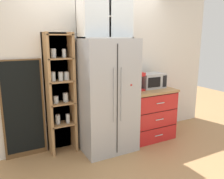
% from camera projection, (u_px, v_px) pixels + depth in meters
% --- Properties ---
extents(ground_plane, '(10.49, 10.49, 0.00)m').
position_uv_depth(ground_plane, '(107.00, 147.00, 3.81)').
color(ground_plane, tan).
extents(wall_back_cream, '(4.81, 0.10, 2.55)m').
position_uv_depth(wall_back_cream, '(96.00, 68.00, 3.88)').
color(wall_back_cream, silver).
rests_on(wall_back_cream, ground).
extents(refrigerator, '(0.84, 0.73, 1.76)m').
position_uv_depth(refrigerator, '(106.00, 96.00, 3.62)').
color(refrigerator, '#ADAFB5').
rests_on(refrigerator, ground).
extents(pantry_shelf_column, '(0.45, 0.30, 1.85)m').
position_uv_depth(pantry_shelf_column, '(60.00, 92.00, 3.54)').
color(pantry_shelf_column, brown).
rests_on(pantry_shelf_column, ground).
extents(counter_cabinet, '(0.83, 0.66, 0.90)m').
position_uv_depth(counter_cabinet, '(148.00, 113.00, 4.14)').
color(counter_cabinet, red).
rests_on(counter_cabinet, ground).
extents(microwave, '(0.44, 0.33, 0.26)m').
position_uv_depth(microwave, '(151.00, 81.00, 4.09)').
color(microwave, '#ADAFB5').
rests_on(microwave, counter_cabinet).
extents(coffee_maker, '(0.17, 0.20, 0.31)m').
position_uv_depth(coffee_maker, '(137.00, 81.00, 3.90)').
color(coffee_maker, red).
rests_on(coffee_maker, counter_cabinet).
extents(mug_charcoal, '(0.12, 0.08, 0.09)m').
position_uv_depth(mug_charcoal, '(149.00, 86.00, 4.03)').
color(mug_charcoal, '#2D2D33').
rests_on(mug_charcoal, counter_cabinet).
extents(bottle_green, '(0.06, 0.06, 0.24)m').
position_uv_depth(bottle_green, '(151.00, 83.00, 3.98)').
color(bottle_green, '#285B33').
rests_on(bottle_green, counter_cabinet).
extents(bottle_clear, '(0.07, 0.07, 0.24)m').
position_uv_depth(bottle_clear, '(148.00, 82.00, 4.06)').
color(bottle_clear, silver).
rests_on(bottle_clear, counter_cabinet).
extents(upper_cabinet, '(0.80, 0.32, 0.61)m').
position_uv_depth(upper_cabinet, '(105.00, 17.00, 3.40)').
color(upper_cabinet, silver).
rests_on(upper_cabinet, refrigerator).
extents(chalkboard_menu, '(0.60, 0.04, 1.48)m').
position_uv_depth(chalkboard_menu, '(23.00, 109.00, 3.38)').
color(chalkboard_menu, brown).
rests_on(chalkboard_menu, ground).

